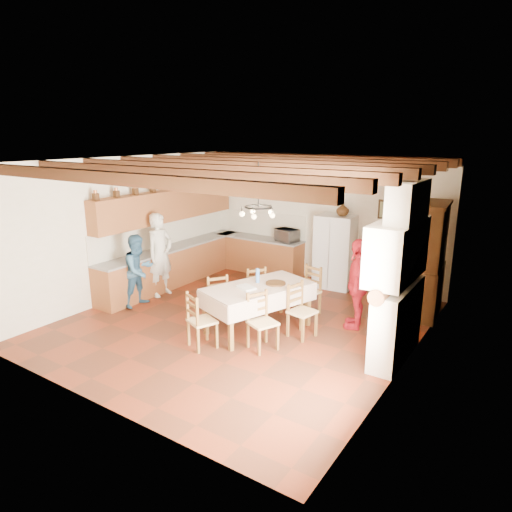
{
  "coord_description": "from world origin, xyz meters",
  "views": [
    {
      "loc": [
        4.61,
        -6.52,
        3.45
      ],
      "look_at": [
        0.1,
        0.3,
        1.25
      ],
      "focal_mm": 32.0,
      "sensor_mm": 36.0,
      "label": 1
    }
  ],
  "objects": [
    {
      "name": "chair_right_far",
      "position": [
        1.21,
        0.08,
        0.48
      ],
      "size": [
        0.48,
        0.49,
        0.96
      ],
      "primitive_type": null,
      "rotation": [
        0.0,
        0.0,
        1.36
      ],
      "color": "brown",
      "rests_on": "floor"
    },
    {
      "name": "ceiling_beams",
      "position": [
        0.0,
        0.0,
        2.91
      ],
      "size": [
        6.0,
        6.3,
        0.16
      ],
      "primitive_type": null,
      "color": "#3A2512",
      "rests_on": "ground"
    },
    {
      "name": "person_woman_blue",
      "position": [
        -2.3,
        -0.42,
        0.75
      ],
      "size": [
        0.59,
        0.74,
        1.5
      ],
      "primitive_type": "imported",
      "rotation": [
        0.0,
        0.0,
        1.6
      ],
      "color": "#356389",
      "rests_on": "floor"
    },
    {
      "name": "wall_left",
      "position": [
        -3.01,
        0.0,
        1.5
      ],
      "size": [
        0.02,
        6.5,
        3.0
      ],
      "primitive_type": "cube",
      "color": "beige",
      "rests_on": "ground"
    },
    {
      "name": "floor",
      "position": [
        0.0,
        0.0,
        -0.01
      ],
      "size": [
        6.0,
        6.5,
        0.02
      ],
      "primitive_type": "cube",
      "color": "#522716",
      "rests_on": "ground"
    },
    {
      "name": "chair_left_near",
      "position": [
        -0.47,
        -0.24,
        0.48
      ],
      "size": [
        0.56,
        0.57,
        0.96
      ],
      "primitive_type": null,
      "rotation": [
        0.0,
        0.0,
        -2.15
      ],
      "color": "brown",
      "rests_on": "floor"
    },
    {
      "name": "backsplash_back",
      "position": [
        -1.55,
        3.23,
        1.2
      ],
      "size": [
        2.3,
        0.03,
        0.6
      ],
      "primitive_type": "cube",
      "color": "silver",
      "rests_on": "ground"
    },
    {
      "name": "fireplace",
      "position": [
        2.72,
        0.2,
        1.4
      ],
      "size": [
        0.56,
        1.6,
        2.8
      ],
      "primitive_type": null,
      "color": "beige",
      "rests_on": "ground"
    },
    {
      "name": "refrigerator",
      "position": [
        0.55,
        2.91,
        0.84
      ],
      "size": [
        0.9,
        0.76,
        1.68
      ],
      "primitive_type": "cube",
      "rotation": [
        0.0,
        0.0,
        0.09
      ],
      "color": "white",
      "rests_on": "floor"
    },
    {
      "name": "lower_cabinets_left",
      "position": [
        -2.7,
        1.05,
        0.43
      ],
      "size": [
        0.6,
        4.3,
        0.86
      ],
      "primitive_type": "cube",
      "color": "brown",
      "rests_on": "ground"
    },
    {
      "name": "chair_end_near",
      "position": [
        0.02,
        -1.19,
        0.48
      ],
      "size": [
        0.54,
        0.53,
        0.96
      ],
      "primitive_type": null,
      "rotation": [
        0.0,
        0.0,
        2.74
      ],
      "color": "brown",
      "rests_on": "floor"
    },
    {
      "name": "hutch",
      "position": [
        2.75,
        2.32,
        1.11
      ],
      "size": [
        0.63,
        1.27,
        2.22
      ],
      "primitive_type": null,
      "rotation": [
        0.0,
        0.0,
        0.1
      ],
      "color": "#381D0F",
      "rests_on": "floor"
    },
    {
      "name": "wall_front",
      "position": [
        0.0,
        -3.26,
        1.5
      ],
      "size": [
        6.0,
        0.02,
        3.0
      ],
      "primitive_type": "cube",
      "color": "beige",
      "rests_on": "ground"
    },
    {
      "name": "person_woman_red",
      "position": [
        1.84,
        1.0,
        0.83
      ],
      "size": [
        0.64,
        1.05,
        1.67
      ],
      "primitive_type": "imported",
      "rotation": [
        0.0,
        0.0,
        -1.32
      ],
      "color": "red",
      "rests_on": "floor"
    },
    {
      "name": "person_man",
      "position": [
        -2.39,
        0.29,
        0.91
      ],
      "size": [
        0.44,
        0.67,
        1.82
      ],
      "primitive_type": "imported",
      "rotation": [
        0.0,
        0.0,
        1.57
      ],
      "color": "silver",
      "rests_on": "floor"
    },
    {
      "name": "ceiling",
      "position": [
        0.0,
        0.0,
        3.01
      ],
      "size": [
        6.0,
        6.5,
        0.02
      ],
      "primitive_type": "cube",
      "color": "white",
      "rests_on": "ground"
    },
    {
      "name": "lower_cabinets_back",
      "position": [
        -1.55,
        2.95,
        0.43
      ],
      "size": [
        2.3,
        0.6,
        0.86
      ],
      "primitive_type": "cube",
      "color": "brown",
      "rests_on": "ground"
    },
    {
      "name": "backsplash_left",
      "position": [
        -2.98,
        1.05,
        1.2
      ],
      "size": [
        0.03,
        4.3,
        0.6
      ],
      "primitive_type": "cube",
      "color": "silver",
      "rests_on": "ground"
    },
    {
      "name": "wall_right",
      "position": [
        3.01,
        0.0,
        1.5
      ],
      "size": [
        0.02,
        6.5,
        3.0
      ],
      "primitive_type": "cube",
      "color": "beige",
      "rests_on": "ground"
    },
    {
      "name": "fridge_vase",
      "position": [
        0.68,
        2.91,
        1.83
      ],
      "size": [
        0.35,
        0.35,
        0.29
      ],
      "primitive_type": "imported",
      "rotation": [
        0.0,
        0.0,
        -0.28
      ],
      "color": "#381D0F",
      "rests_on": "refrigerator"
    },
    {
      "name": "dining_table",
      "position": [
        0.41,
        -0.1,
        0.75
      ],
      "size": [
        1.58,
        2.14,
        0.84
      ],
      "rotation": [
        0.0,
        0.0,
        -0.35
      ],
      "color": "silver",
      "rests_on": "floor"
    },
    {
      "name": "upper_cabinets",
      "position": [
        -2.83,
        1.05,
        1.85
      ],
      "size": [
        0.35,
        4.2,
        0.7
      ],
      "primitive_type": "cube",
      "color": "brown",
      "rests_on": "ground"
    },
    {
      "name": "microwave",
      "position": [
        -0.75,
        2.95,
        1.05
      ],
      "size": [
        0.64,
        0.52,
        0.3
      ],
      "primitive_type": "imported",
      "rotation": [
        0.0,
        0.0,
        -0.29
      ],
      "color": "silver",
      "rests_on": "countertop_back"
    },
    {
      "name": "wall_picture",
      "position": [
        1.55,
        3.23,
        1.85
      ],
      "size": [
        0.34,
        0.03,
        0.42
      ],
      "primitive_type": "cube",
      "color": "black",
      "rests_on": "ground"
    },
    {
      "name": "countertop_left",
      "position": [
        -2.7,
        1.05,
        0.88
      ],
      "size": [
        0.62,
        4.3,
        0.04
      ],
      "primitive_type": "cube",
      "color": "slate",
      "rests_on": "lower_cabinets_left"
    },
    {
      "name": "chair_end_far",
      "position": [
        0.8,
        1.06,
        0.48
      ],
      "size": [
        0.49,
        0.48,
        0.96
      ],
      "primitive_type": null,
      "rotation": [
        0.0,
        0.0,
        -0.21
      ],
      "color": "brown",
      "rests_on": "floor"
    },
    {
      "name": "wall_back",
      "position": [
        0.0,
        3.26,
        1.5
      ],
      "size": [
        6.0,
        0.02,
        3.0
      ],
      "primitive_type": "cube",
      "color": "beige",
      "rests_on": "ground"
    },
    {
      "name": "chandelier",
      "position": [
        0.41,
        -0.1,
        2.25
      ],
      "size": [
        0.47,
        0.47,
        0.03
      ],
      "primitive_type": "torus",
      "color": "black",
      "rests_on": "ground"
    },
    {
      "name": "chair_left_far",
      "position": [
        -0.15,
        0.58,
        0.48
      ],
      "size": [
        0.57,
        0.57,
        0.96
      ],
      "primitive_type": null,
      "rotation": [
        0.0,
        0.0,
        -2.17
      ],
      "color": "brown",
      "rests_on": "floor"
    },
    {
      "name": "countertop_back",
      "position": [
        -1.55,
        2.95,
        0.88
      ],
      "size": [
        2.34,
        0.62,
        0.04
      ],
      "primitive_type": "cube",
      "color": "slate",
      "rests_on": "lower_cabinets_back"
    },
    {
      "name": "chair_right_near",
      "position": [
        0.9,
        -0.71,
        0.48
      ],
      "size": [
        0.54,
        0.55,
        0.96
      ],
      "primitive_type": null,
      "rotation": [
        0.0,
        0.0,
        1.16
      ],
      "color": "brown",
      "rests_on": "floor"
    }
  ]
}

